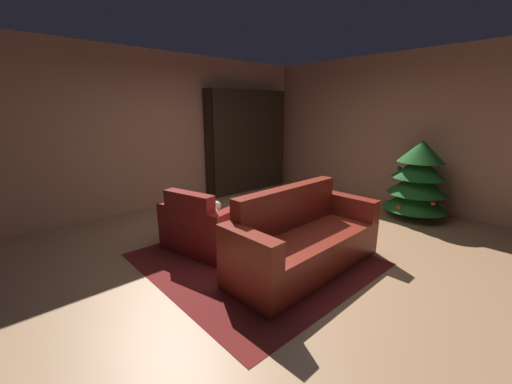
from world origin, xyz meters
name	(u,v)px	position (x,y,z in m)	size (l,w,h in m)	color
ground_plane	(276,248)	(0.00, 0.00, 0.00)	(7.58, 7.58, 0.00)	#A87B55
wall_back	(396,131)	(0.00, 3.19, 1.38)	(5.77, 0.06, 2.76)	tan
wall_left	(166,131)	(-2.85, 0.00, 1.38)	(0.06, 6.43, 2.76)	tan
area_rug	(254,259)	(0.04, -0.42, 0.00)	(2.44, 2.31, 0.01)	maroon
bookshelf_unit	(251,141)	(-2.62, 1.89, 1.09)	(0.33, 2.00, 2.16)	black
armchair_red	(204,228)	(-0.62, -0.69, 0.29)	(1.14, 0.94, 0.81)	maroon
couch_red	(303,242)	(0.55, -0.13, 0.31)	(0.80, 1.97, 0.91)	maroon
coffee_table	(245,225)	(-0.09, -0.45, 0.41)	(0.71, 0.71, 0.46)	black
book_stack_on_table	(245,219)	(-0.05, -0.49, 0.51)	(0.22, 0.18, 0.11)	red
bottle_on_table	(260,215)	(0.09, -0.37, 0.57)	(0.06, 0.06, 0.29)	#19551C
decorated_tree	(418,180)	(0.70, 2.60, 0.65)	(1.01, 1.01, 1.29)	brown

